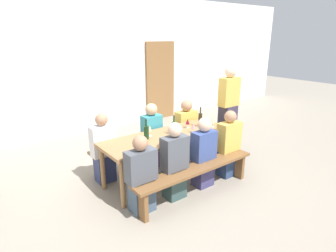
# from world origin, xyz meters

# --- Properties ---
(ground_plane) EXTENTS (24.00, 24.00, 0.00)m
(ground_plane) POSITION_xyz_m (0.00, 0.00, 0.00)
(ground_plane) COLOR gray
(back_wall) EXTENTS (14.00, 0.20, 3.20)m
(back_wall) POSITION_xyz_m (0.00, 3.10, 1.60)
(back_wall) COLOR silver
(back_wall) RESTS_ON ground
(wooden_door) EXTENTS (0.90, 0.06, 2.10)m
(wooden_door) POSITION_xyz_m (1.97, 2.96, 1.05)
(wooden_door) COLOR olive
(wooden_door) RESTS_ON ground
(tasting_table) EXTENTS (2.17, 0.75, 0.75)m
(tasting_table) POSITION_xyz_m (0.00, 0.00, 0.67)
(tasting_table) COLOR #9E7247
(tasting_table) RESTS_ON ground
(bench_near) EXTENTS (2.07, 0.30, 0.45)m
(bench_near) POSITION_xyz_m (0.00, -0.67, 0.36)
(bench_near) COLOR brown
(bench_near) RESTS_ON ground
(bench_far) EXTENTS (2.07, 0.30, 0.45)m
(bench_far) POSITION_xyz_m (0.00, 0.67, 0.36)
(bench_far) COLOR brown
(bench_far) RESTS_ON ground
(wine_bottle_0) EXTENTS (0.07, 0.07, 0.32)m
(wine_bottle_0) POSITION_xyz_m (0.08, -0.05, 0.86)
(wine_bottle_0) COLOR #194723
(wine_bottle_0) RESTS_ON tasting_table
(wine_bottle_1) EXTENTS (0.07, 0.07, 0.35)m
(wine_bottle_1) POSITION_xyz_m (0.70, 0.01, 0.88)
(wine_bottle_1) COLOR #332814
(wine_bottle_1) RESTS_ON tasting_table
(wine_bottle_2) EXTENTS (0.08, 0.08, 0.31)m
(wine_bottle_2) POSITION_xyz_m (-0.37, 0.06, 0.86)
(wine_bottle_2) COLOR #143319
(wine_bottle_2) RESTS_ON tasting_table
(wine_glass_0) EXTENTS (0.07, 0.07, 0.16)m
(wine_glass_0) POSITION_xyz_m (0.40, -0.16, 0.86)
(wine_glass_0) COLOR silver
(wine_glass_0) RESTS_ON tasting_table
(wine_glass_1) EXTENTS (0.08, 0.08, 0.16)m
(wine_glass_1) POSITION_xyz_m (0.86, -0.13, 0.86)
(wine_glass_1) COLOR silver
(wine_glass_1) RESTS_ON tasting_table
(wine_glass_2) EXTENTS (0.07, 0.07, 0.18)m
(wine_glass_2) POSITION_xyz_m (-0.26, 0.13, 0.87)
(wine_glass_2) COLOR silver
(wine_glass_2) RESTS_ON tasting_table
(wine_glass_3) EXTENTS (0.07, 0.07, 0.16)m
(wine_glass_3) POSITION_xyz_m (0.48, 0.09, 0.86)
(wine_glass_3) COLOR silver
(wine_glass_3) RESTS_ON tasting_table
(seated_guest_near_0) EXTENTS (0.40, 0.24, 1.07)m
(seated_guest_near_0) POSITION_xyz_m (-0.83, -0.52, 0.51)
(seated_guest_near_0) COLOR #41556B
(seated_guest_near_0) RESTS_ON ground
(seated_guest_near_1) EXTENTS (0.38, 0.24, 1.14)m
(seated_guest_near_1) POSITION_xyz_m (-0.28, -0.52, 0.54)
(seated_guest_near_1) COLOR #314B4A
(seated_guest_near_1) RESTS_ON ground
(seated_guest_near_2) EXTENTS (0.38, 0.24, 1.11)m
(seated_guest_near_2) POSITION_xyz_m (0.28, -0.52, 0.53)
(seated_guest_near_2) COLOR #3A3766
(seated_guest_near_2) RESTS_ON ground
(seated_guest_near_3) EXTENTS (0.40, 0.24, 1.13)m
(seated_guest_near_3) POSITION_xyz_m (0.85, -0.52, 0.53)
(seated_guest_near_3) COLOR navy
(seated_guest_near_3) RESTS_ON ground
(seated_guest_far_0) EXTENTS (0.38, 0.24, 1.13)m
(seated_guest_far_0) POSITION_xyz_m (-0.87, 0.52, 0.54)
(seated_guest_far_0) COLOR navy
(seated_guest_far_0) RESTS_ON ground
(seated_guest_far_1) EXTENTS (0.34, 0.24, 1.16)m
(seated_guest_far_1) POSITION_xyz_m (0.04, 0.52, 0.56)
(seated_guest_far_1) COLOR #4E2757
(seated_guest_far_1) RESTS_ON ground
(seated_guest_far_2) EXTENTS (0.42, 0.24, 1.11)m
(seated_guest_far_2) POSITION_xyz_m (0.83, 0.52, 0.53)
(seated_guest_far_2) COLOR #283A48
(seated_guest_far_2) RESTS_ON ground
(standing_host) EXTENTS (0.40, 0.24, 1.72)m
(standing_host) POSITION_xyz_m (1.57, 0.15, 0.84)
(standing_host) COLOR #363143
(standing_host) RESTS_ON ground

